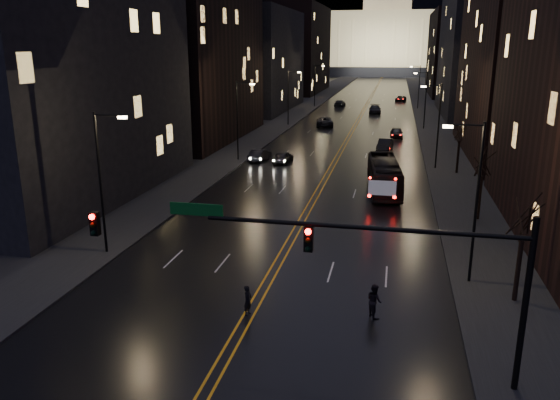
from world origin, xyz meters
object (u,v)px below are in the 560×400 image
Objects in this scene: oncoming_car_a at (283,157)px; traffic_signal at (372,256)px; pedestrian_a at (248,300)px; pedestrian_b at (374,301)px; bus at (384,175)px; oncoming_car_b at (260,155)px; receding_car_a at (385,145)px.

traffic_signal is at bearing 110.57° from oncoming_car_a.
pedestrian_a is 0.90× the size of pedestrian_b.
traffic_signal is 1.63× the size of bus.
pedestrian_a reaches higher than oncoming_car_b.
receding_car_a is 3.04× the size of pedestrian_a.
bus reaches higher than oncoming_car_a.
traffic_signal reaches higher than receding_car_a.
bus is 2.26× the size of receding_car_a.
traffic_signal is 41.61m from oncoming_car_a.
oncoming_car_b is 16.78m from receding_car_a.
pedestrian_b is at bearing 88.98° from traffic_signal.
traffic_signal reaches higher than pedestrian_b.
pedestrian_b is (0.09, 5.00, -4.25)m from traffic_signal.
traffic_signal is 4.09× the size of oncoming_car_b.
pedestrian_a is at bearing 68.88° from pedestrian_b.
traffic_signal is at bearing -83.47° from receding_car_a.
bus reaches higher than pedestrian_b.
bus is 17.92m from oncoming_car_b.
bus is at bearing -83.00° from receding_car_a.
bus is 2.50× the size of oncoming_car_b.
oncoming_car_b is 2.48× the size of pedestrian_b.
receding_car_a is 46.07m from pedestrian_a.
oncoming_car_a is 2.90m from oncoming_car_b.
traffic_signal is 43.03m from oncoming_car_b.
traffic_signal is 11.24× the size of pedestrian_a.
oncoming_car_a is 2.42× the size of pedestrian_b.
receding_car_a is at bearing -30.58° from pedestrian_b.
traffic_signal is at bearing 147.68° from pedestrian_b.
receding_car_a is (13.93, 9.36, 0.07)m from oncoming_car_b.
oncoming_car_b is 38.16m from pedestrian_b.
oncoming_car_a is at bearing -12.75° from pedestrian_b.
bus reaches higher than pedestrian_a.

